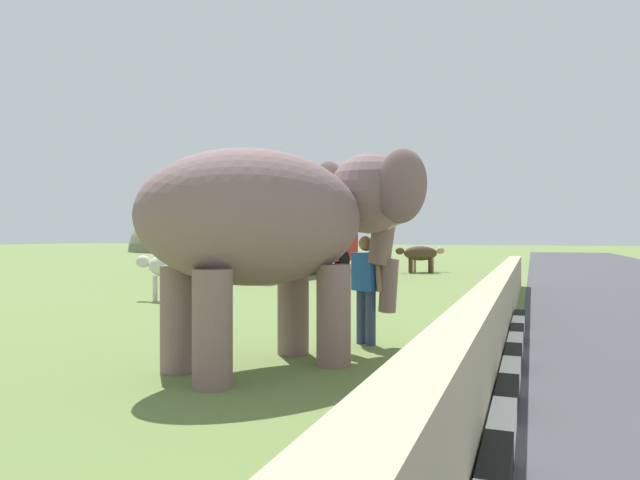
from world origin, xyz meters
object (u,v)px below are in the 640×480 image
Objects in this scene: elephant at (282,221)px; person_handler at (366,284)px; bus_red at (291,227)px; cow_mid at (423,253)px; cow_far at (419,254)px; cow_near at (173,267)px.

person_handler is at bearing -20.69° from elephant.
cow_mid is at bearing -53.76° from bus_red.
cow_far is (-0.86, 0.01, 0.00)m from cow_mid.
bus_red reaches higher than cow_mid.
bus_red is 4.78× the size of cow_mid.
person_handler is at bearing -172.37° from cow_mid.
cow_mid is 0.94× the size of cow_far.
elephant reaches higher than cow_mid.
elephant is 2.08× the size of cow_near.
cow_mid is (3.73, -5.09, -1.21)m from bus_red.
cow_near and cow_far have the same top height.
cow_mid is (14.07, -3.82, 0.00)m from cow_near.
cow_near is at bearing 45.63° from elephant.
cow_far is at bearing -60.59° from bus_red.
person_handler reaches higher than cow_near.
elephant is 0.46× the size of bus_red.
person_handler is 0.92× the size of cow_mid.
cow_far is at bearing 5.41° from elephant.
elephant is 18.77m from cow_far.
elephant is 19.63m from cow_mid.
elephant reaches higher than cow_near.
bus_red is at bearing 6.99° from cow_near.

